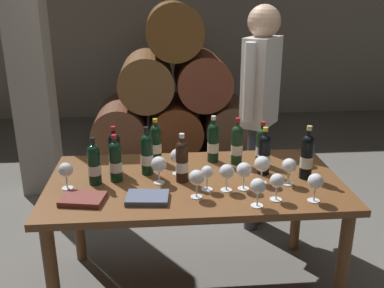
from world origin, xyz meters
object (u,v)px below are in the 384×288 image
(wine_glass_9, at_px, (177,157))
(wine_glass_11, at_px, (197,178))
(wine_bottle_2, at_px, (147,154))
(wine_glass_3, at_px, (66,171))
(wine_bottle_10, at_px, (115,153))
(wine_bottle_6, at_px, (182,161))
(tasting_notebook, at_px, (148,198))
(wine_bottle_0, at_px, (94,164))
(wine_glass_0, at_px, (244,171))
(wine_glass_6, at_px, (159,165))
(wine_glass_8, at_px, (207,173))
(wine_bottle_8, at_px, (307,156))
(wine_glass_10, at_px, (315,182))
(wine_bottle_3, at_px, (262,146))
(wine_glass_2, at_px, (289,166))
(wine_bottle_1, at_px, (264,154))
(wine_glass_1, at_px, (227,172))
(wine_glass_4, at_px, (258,187))
(wine_glass_7, at_px, (277,182))
(wine_bottle_5, at_px, (237,144))
(dining_table, at_px, (195,194))
(wine_bottle_4, at_px, (213,142))
(wine_glass_5, at_px, (262,164))
(leather_ledger, at_px, (83,199))
(wine_bottle_9, at_px, (156,143))
(sommelier_presenting, at_px, (260,100))

(wine_glass_9, height_order, wine_glass_11, wine_glass_9)
(wine_bottle_2, xyz_separation_m, wine_glass_3, (-0.44, -0.17, -0.02))
(wine_bottle_10, bearing_deg, wine_bottle_6, -21.53)
(wine_glass_9, relative_size, tasting_notebook, 0.73)
(wine_bottle_0, height_order, wine_glass_0, wine_bottle_0)
(wine_glass_6, xyz_separation_m, wine_glass_8, (0.26, -0.11, -0.01))
(wine_bottle_8, relative_size, wine_glass_10, 2.06)
(wine_bottle_3, xyz_separation_m, wine_glass_0, (-0.18, -0.35, -0.01))
(wine_glass_2, height_order, wine_glass_10, wine_glass_2)
(wine_bottle_1, relative_size, wine_glass_1, 1.88)
(wine_glass_3, xyz_separation_m, wine_glass_4, (1.01, -0.30, 0.00))
(wine_glass_7, relative_size, tasting_notebook, 0.68)
(wine_bottle_5, xyz_separation_m, wine_glass_0, (-0.03, -0.38, -0.02))
(dining_table, relative_size, wine_bottle_3, 6.06)
(wine_bottle_10, distance_m, wine_glass_9, 0.38)
(wine_bottle_4, relative_size, wine_glass_0, 1.92)
(wine_bottle_1, xyz_separation_m, wine_bottle_8, (0.23, -0.08, 0.01))
(wine_bottle_0, xyz_separation_m, wine_glass_0, (0.83, -0.14, -0.01))
(wine_glass_9, bearing_deg, wine_bottle_3, 12.03)
(wine_bottle_1, relative_size, wine_bottle_8, 0.91)
(wine_glass_3, bearing_deg, wine_glass_9, 13.59)
(wine_bottle_2, height_order, wine_glass_7, wine_bottle_2)
(wine_bottle_6, relative_size, wine_bottle_8, 0.90)
(wine_bottle_6, relative_size, tasting_notebook, 1.31)
(wine_bottle_4, xyz_separation_m, wine_glass_7, (0.26, -0.57, -0.02))
(wine_bottle_3, bearing_deg, wine_glass_5, -103.07)
(wine_glass_0, distance_m, leather_ledger, 0.88)
(wine_bottle_9, distance_m, wine_glass_3, 0.62)
(wine_glass_1, bearing_deg, wine_glass_0, 6.01)
(tasting_notebook, bearing_deg, wine_bottle_2, 96.11)
(wine_bottle_2, distance_m, sommelier_presenting, 1.05)
(wine_bottle_1, xyz_separation_m, wine_bottle_10, (-0.89, 0.09, 0.00))
(wine_glass_9, bearing_deg, wine_bottle_5, 19.75)
(wine_glass_8, bearing_deg, wine_bottle_9, 121.09)
(wine_glass_10, distance_m, wine_glass_11, 0.62)
(wine_bottle_2, height_order, wine_glass_3, wine_bottle_2)
(wine_bottle_8, relative_size, wine_glass_2, 2.04)
(wine_bottle_5, distance_m, wine_bottle_6, 0.43)
(wine_glass_1, height_order, wine_glass_8, wine_glass_1)
(dining_table, bearing_deg, wine_bottle_9, 125.22)
(wine_glass_5, relative_size, wine_glass_7, 1.09)
(dining_table, relative_size, wine_glass_9, 10.62)
(dining_table, bearing_deg, wine_glass_2, -11.72)
(wine_bottle_9, bearing_deg, wine_glass_11, -68.85)
(wine_bottle_0, distance_m, wine_bottle_6, 0.50)
(wine_bottle_2, bearing_deg, wine_glass_8, -37.72)
(wine_glass_0, bearing_deg, sommelier_presenting, 72.04)
(wine_glass_1, height_order, wine_glass_9, wine_glass_9)
(wine_glass_8, relative_size, leather_ledger, 0.65)
(wine_glass_2, height_order, wine_glass_7, wine_glass_2)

